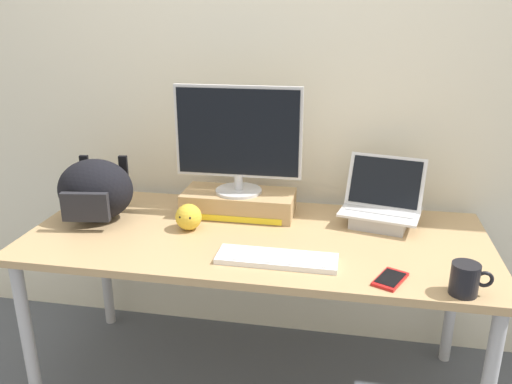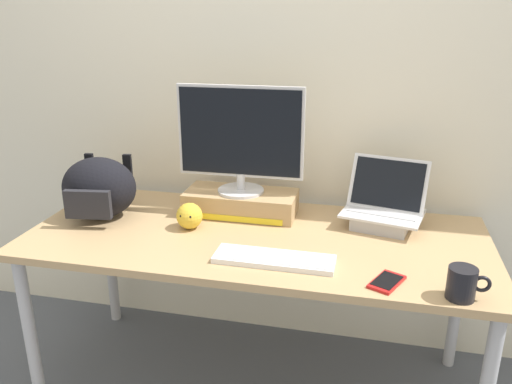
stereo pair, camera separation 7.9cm
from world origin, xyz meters
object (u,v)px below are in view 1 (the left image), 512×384
toner_box_yellow (239,203)px  open_laptop (381,211)px  plush_toy (189,217)px  cell_phone (390,279)px  messenger_backpack (95,190)px  external_keyboard (277,258)px  desktop_monitor (238,139)px  coffee_mug (465,279)px

toner_box_yellow → open_laptop: (0.61, -0.00, 0.01)m
plush_toy → cell_phone: bearing=-20.3°
messenger_backpack → plush_toy: 0.43m
cell_phone → plush_toy: 0.84m
messenger_backpack → toner_box_yellow: bearing=7.9°
external_keyboard → messenger_backpack: size_ratio=1.25×
toner_box_yellow → desktop_monitor: (0.00, -0.00, 0.29)m
messenger_backpack → cell_phone: messenger_backpack is taller
toner_box_yellow → open_laptop: bearing=-0.2°
external_keyboard → cell_phone: external_keyboard is taller
desktop_monitor → toner_box_yellow: bearing=90.3°
toner_box_yellow → messenger_backpack: (-0.58, -0.17, 0.08)m
open_laptop → plush_toy: open_laptop is taller
external_keyboard → coffee_mug: 0.63m
desktop_monitor → external_keyboard: size_ratio=1.24×
toner_box_yellow → plush_toy: bearing=-129.4°
open_laptop → external_keyboard: open_laptop is taller
toner_box_yellow → plush_toy: (-0.16, -0.20, 0.00)m
external_keyboard → messenger_backpack: 0.86m
messenger_backpack → open_laptop: bearing=-0.3°
coffee_mug → plush_toy: bearing=161.7°
external_keyboard → plush_toy: 0.46m
toner_box_yellow → plush_toy: plush_toy is taller
open_laptop → messenger_backpack: bearing=-159.5°
messenger_backpack → cell_phone: bearing=-23.3°
toner_box_yellow → cell_phone: toner_box_yellow is taller
toner_box_yellow → desktop_monitor: 0.29m
messenger_backpack → cell_phone: (1.21, -0.32, -0.13)m
desktop_monitor → open_laptop: (0.61, -0.00, -0.28)m
plush_toy → open_laptop: bearing=14.4°
open_laptop → plush_toy: bearing=-153.1°
toner_box_yellow → cell_phone: 0.79m
desktop_monitor → messenger_backpack: bearing=-164.6°
desktop_monitor → cell_phone: 0.86m
toner_box_yellow → open_laptop: open_laptop is taller
plush_toy → desktop_monitor: bearing=50.4°
messenger_backpack → external_keyboard: bearing=-25.6°
messenger_backpack → cell_phone: 1.25m
open_laptop → coffee_mug: size_ratio=2.73×
toner_box_yellow → coffee_mug: (0.85, -0.54, 0.00)m
toner_box_yellow → messenger_backpack: 0.61m
messenger_backpack → coffee_mug: messenger_backpack is taller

